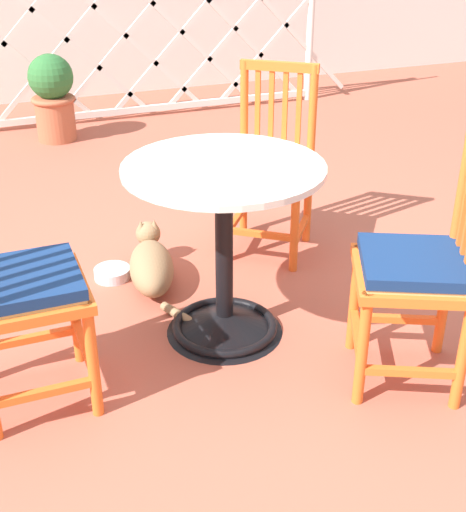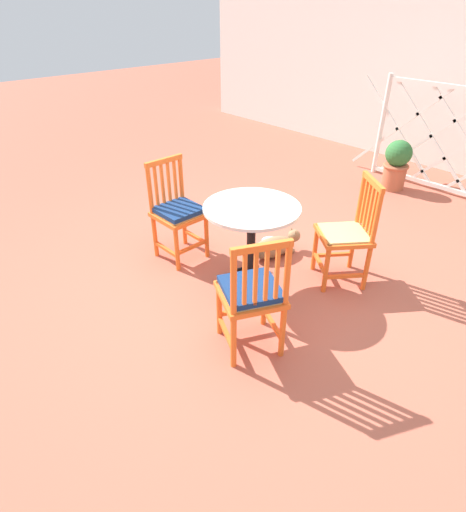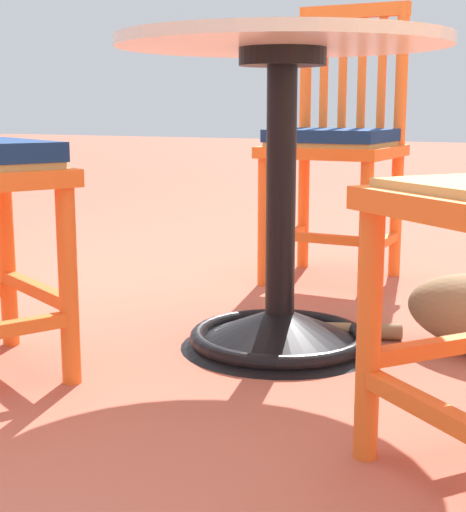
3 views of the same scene
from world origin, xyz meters
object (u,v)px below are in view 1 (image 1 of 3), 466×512
at_px(orange_chair_at_corner, 19,290).
at_px(tabby_cat, 151,264).
at_px(cafe_table, 224,271).
at_px(pet_water_bowl, 112,273).
at_px(orange_chair_by_planter, 419,271).
at_px(orange_chair_near_fence, 270,168).
at_px(terracotta_planter, 53,95).

xyz_separation_m(orange_chair_at_corner, tabby_cat, (0.61, 0.66, -0.35)).
xyz_separation_m(cafe_table, orange_chair_at_corner, (-0.78, -0.16, 0.16)).
relative_size(tabby_cat, pet_water_bowl, 4.39).
distance_m(cafe_table, orange_chair_at_corner, 0.82).
distance_m(orange_chair_by_planter, orange_chair_at_corner, 1.37).
bearing_deg(cafe_table, orange_chair_near_fence, 53.46).
bearing_deg(orange_chair_by_planter, terracotta_planter, 103.57).
bearing_deg(tabby_cat, cafe_table, -71.21).
height_order(orange_chair_at_corner, terracotta_planter, orange_chair_at_corner).
height_order(tabby_cat, pet_water_bowl, tabby_cat).
height_order(orange_chair_by_planter, tabby_cat, orange_chair_by_planter).
bearing_deg(tabby_cat, orange_chair_at_corner, -132.62).
xyz_separation_m(orange_chair_near_fence, pet_water_bowl, (-0.81, -0.03, -0.41)).
xyz_separation_m(orange_chair_by_planter, orange_chair_near_fence, (-0.06, 1.16, -0.01)).
xyz_separation_m(orange_chair_at_corner, terracotta_planter, (0.51, 2.97, -0.12)).
bearing_deg(orange_chair_near_fence, orange_chair_at_corner, -147.68).
height_order(orange_chair_by_planter, terracotta_planter, orange_chair_by_planter).
relative_size(orange_chair_near_fence, tabby_cat, 1.22).
relative_size(cafe_table, orange_chair_by_planter, 0.83).
bearing_deg(tabby_cat, orange_chair_by_planter, -55.53).
distance_m(cafe_table, pet_water_bowl, 0.75).
height_order(cafe_table, terracotta_planter, cafe_table).
distance_m(cafe_table, orange_chair_by_planter, 0.76).
relative_size(orange_chair_at_corner, tabby_cat, 1.22).
relative_size(orange_chair_by_planter, orange_chair_at_corner, 1.00).
bearing_deg(tabby_cat, orange_chair_near_fence, 11.51).
bearing_deg(orange_chair_by_planter, orange_chair_at_corner, 164.55).
distance_m(tabby_cat, pet_water_bowl, 0.21).
relative_size(cafe_table, orange_chair_near_fence, 0.83).
relative_size(orange_chair_by_planter, terracotta_planter, 1.47).
relative_size(orange_chair_by_planter, pet_water_bowl, 5.36).
distance_m(cafe_table, orange_chair_near_fence, 0.81).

